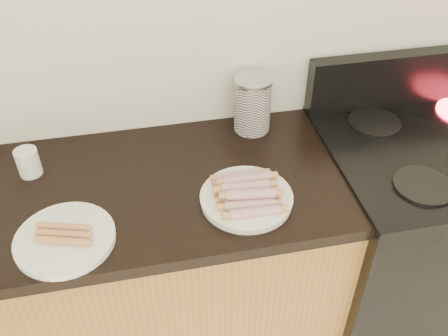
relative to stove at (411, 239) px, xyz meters
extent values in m
cube|color=silver|center=(-0.78, 0.32, 0.84)|extent=(4.00, 0.04, 2.60)
cube|color=#A06A36|center=(-1.48, 0.01, -0.03)|extent=(2.20, 0.59, 0.86)
cube|color=black|center=(0.00, 0.00, -0.01)|extent=(0.76, 0.65, 0.90)
cube|color=black|center=(0.00, 0.00, 0.45)|extent=(0.76, 0.65, 0.01)
cube|color=black|center=(0.00, 0.28, 0.55)|extent=(0.76, 0.06, 0.20)
cylinder|color=black|center=(-0.17, -0.17, 0.46)|extent=(0.18, 0.18, 0.01)
cylinder|color=black|center=(-0.17, 0.17, 0.46)|extent=(0.18, 0.18, 0.01)
cylinder|color=white|center=(-0.70, -0.11, 0.45)|extent=(0.34, 0.34, 0.02)
cylinder|color=white|center=(-1.21, -0.17, 0.45)|extent=(0.31, 0.31, 0.02)
cylinder|color=brown|center=(-0.70, -0.19, 0.48)|extent=(0.14, 0.04, 0.03)
cylinder|color=brown|center=(-0.70, -0.16, 0.48)|extent=(0.14, 0.04, 0.03)
cylinder|color=brown|center=(-0.70, -0.13, 0.48)|extent=(0.14, 0.04, 0.03)
cylinder|color=brown|center=(-0.70, -0.10, 0.48)|extent=(0.14, 0.04, 0.03)
cylinder|color=brown|center=(-0.70, -0.06, 0.48)|extent=(0.14, 0.04, 0.03)
cylinder|color=brown|center=(-0.70, -0.03, 0.48)|extent=(0.14, 0.04, 0.03)
cylinder|color=brown|center=(-0.70, -0.14, 0.50)|extent=(0.14, 0.04, 0.03)
cylinder|color=brown|center=(-0.70, -0.11, 0.50)|extent=(0.14, 0.04, 0.03)
cylinder|color=brown|center=(-0.70, -0.08, 0.50)|extent=(0.14, 0.04, 0.03)
cylinder|color=#CC6038|center=(-1.21, -0.19, 0.47)|extent=(0.13, 0.06, 0.02)
cylinder|color=#CC6038|center=(-1.21, -0.17, 0.47)|extent=(0.13, 0.06, 0.02)
cylinder|color=#CC6038|center=(-1.21, -0.14, 0.47)|extent=(0.13, 0.06, 0.02)
cylinder|color=silver|center=(-0.59, 0.24, 0.54)|extent=(0.12, 0.12, 0.19)
cylinder|color=silver|center=(-0.59, 0.24, 0.64)|extent=(0.13, 0.13, 0.01)
cylinder|color=white|center=(-1.33, 0.15, 0.49)|extent=(0.07, 0.07, 0.09)
camera|label=1|loc=(-0.98, -1.14, 1.45)|focal=40.00mm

